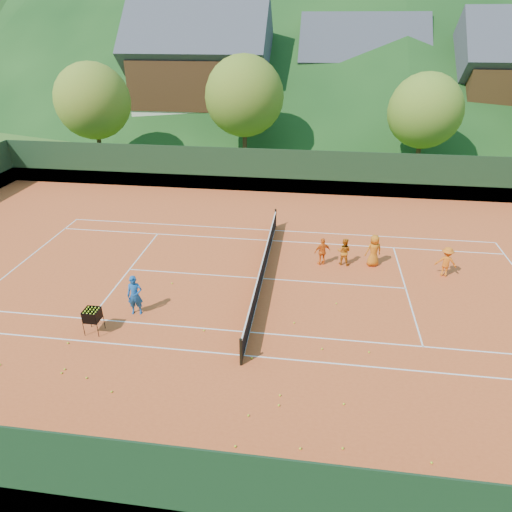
# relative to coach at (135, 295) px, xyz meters

# --- Properties ---
(ground) EXTENTS (400.00, 400.00, 0.00)m
(ground) POSITION_rel_coach_xyz_m (4.69, 3.46, -0.86)
(ground) COLOR #2E5119
(ground) RESTS_ON ground
(clay_court) EXTENTS (40.00, 24.00, 0.02)m
(clay_court) POSITION_rel_coach_xyz_m (4.69, 3.46, -0.85)
(clay_court) COLOR #C74C20
(clay_court) RESTS_ON ground
(coach) EXTENTS (0.67, 0.49, 1.69)m
(coach) POSITION_rel_coach_xyz_m (0.00, 0.00, 0.00)
(coach) COLOR #164D93
(coach) RESTS_ON clay_court
(student_a) EXTENTS (0.77, 0.66, 1.36)m
(student_a) POSITION_rel_coach_xyz_m (8.39, 5.39, -0.16)
(student_a) COLOR #CB6812
(student_a) RESTS_ON clay_court
(student_b) EXTENTS (0.88, 0.63, 1.38)m
(student_b) POSITION_rel_coach_xyz_m (7.37, 5.24, -0.15)
(student_b) COLOR orange
(student_b) RESTS_ON clay_court
(student_c) EXTENTS (0.89, 0.72, 1.58)m
(student_c) POSITION_rel_coach_xyz_m (9.79, 5.47, -0.05)
(student_c) COLOR orange
(student_c) RESTS_ON clay_court
(student_d) EXTENTS (1.01, 0.68, 1.45)m
(student_d) POSITION_rel_coach_xyz_m (13.00, 4.89, -0.12)
(student_d) COLOR orange
(student_d) RESTS_ON clay_court
(tennis_ball_0) EXTENTS (0.07, 0.07, 0.07)m
(tennis_ball_0) POSITION_rel_coach_xyz_m (-3.53, -3.68, -0.81)
(tennis_ball_0) COLOR #C0DF25
(tennis_ball_0) RESTS_ON clay_court
(tennis_ball_1) EXTENTS (0.07, 0.07, 0.07)m
(tennis_ball_1) POSITION_rel_coach_xyz_m (6.15, -3.82, -0.81)
(tennis_ball_1) COLOR #C0DF25
(tennis_ball_1) RESTS_ON clay_court
(tennis_ball_2) EXTENTS (0.07, 0.07, 0.07)m
(tennis_ball_2) POSITION_rel_coach_xyz_m (0.70, 2.42, -0.81)
(tennis_ball_2) COLOR #C0DF25
(tennis_ball_2) RESTS_ON clay_court
(tennis_ball_3) EXTENTS (0.07, 0.07, 0.07)m
(tennis_ball_3) POSITION_rel_coach_xyz_m (2.96, -0.83, -0.81)
(tennis_ball_3) COLOR #C0DF25
(tennis_ball_3) RESTS_ON clay_court
(tennis_ball_4) EXTENTS (0.07, 0.07, 0.07)m
(tennis_ball_4) POSITION_rel_coach_xyz_m (5.09, -5.92, -0.81)
(tennis_ball_4) COLOR #C0DF25
(tennis_ball_4) RESTS_ON clay_court
(tennis_ball_5) EXTENTS (0.07, 0.07, 0.07)m
(tennis_ball_5) POSITION_rel_coach_xyz_m (-0.27, -3.90, -0.81)
(tennis_ball_5) COLOR #C0DF25
(tennis_ball_5) RESTS_ON clay_court
(tennis_ball_6) EXTENTS (0.07, 0.07, 0.07)m
(tennis_ball_6) POSITION_rel_coach_xyz_m (6.88, -5.75, -0.81)
(tennis_ball_6) COLOR #C0DF25
(tennis_ball_6) RESTS_ON clay_court
(tennis_ball_7) EXTENTS (0.07, 0.07, 0.07)m
(tennis_ball_7) POSITION_rel_coach_xyz_m (0.81, -4.39, -0.81)
(tennis_ball_7) COLOR #C0DF25
(tennis_ball_7) RESTS_ON clay_court
(tennis_ball_8) EXTENTS (0.07, 0.07, 0.07)m
(tennis_ball_8) POSITION_rel_coach_xyz_m (9.11, -1.28, -0.81)
(tennis_ball_8) COLOR #C0DF25
(tennis_ball_8) RESTS_ON clay_court
(tennis_ball_9) EXTENTS (0.07, 0.07, 0.07)m
(tennis_ball_9) POSITION_rel_coach_xyz_m (-1.21, -3.79, -0.81)
(tennis_ball_9) COLOR #C0DF25
(tennis_ball_9) RESTS_ON clay_court
(tennis_ball_10) EXTENTS (0.07, 0.07, 0.07)m
(tennis_ball_10) POSITION_rel_coach_xyz_m (-1.20, -3.60, -0.81)
(tennis_ball_10) COLOR #C0DF25
(tennis_ball_10) RESTS_ON clay_court
(tennis_ball_11) EXTENTS (0.07, 0.07, 0.07)m
(tennis_ball_11) POSITION_rel_coach_xyz_m (5.00, -2.17, -0.81)
(tennis_ball_11) COLOR #C0DF25
(tennis_ball_11) RESTS_ON clay_court
(tennis_ball_12) EXTENTS (0.07, 0.07, 0.07)m
(tennis_ball_12) POSITION_rel_coach_xyz_m (8.04, -5.58, -0.81)
(tennis_ball_12) COLOR #C0DF25
(tennis_ball_12) RESTS_ON clay_court
(tennis_ball_13) EXTENTS (0.07, 0.07, 0.07)m
(tennis_ball_13) POSITION_rel_coach_xyz_m (-1.80, -2.25, -0.81)
(tennis_ball_13) COLOR #C0DF25
(tennis_ball_13) RESTS_ON clay_court
(tennis_ball_14) EXTENTS (0.07, 0.07, 0.07)m
(tennis_ball_14) POSITION_rel_coach_xyz_m (10.38, -5.73, -0.81)
(tennis_ball_14) COLOR #C0DF25
(tennis_ball_14) RESTS_ON clay_court
(tennis_ball_15) EXTENTS (0.07, 0.07, 0.07)m
(tennis_ball_15) POSITION_rel_coach_xyz_m (8.13, -3.92, -0.81)
(tennis_ball_15) COLOR #C0DF25
(tennis_ball_15) RESTS_ON clay_court
(tennis_ball_16) EXTENTS (0.07, 0.07, 0.07)m
(tennis_ball_16) POSITION_rel_coach_xyz_m (5.28, -4.77, -0.81)
(tennis_ball_16) COLOR #C0DF25
(tennis_ball_16) RESTS_ON clay_court
(tennis_ball_17) EXTENTS (0.07, 0.07, 0.07)m
(tennis_ball_17) POSITION_rel_coach_xyz_m (7.44, -1.33, -0.81)
(tennis_ball_17) COLOR #C0DF25
(tennis_ball_17) RESTS_ON clay_court
(tennis_ball_18) EXTENTS (0.07, 0.07, 0.07)m
(tennis_ball_18) POSITION_rel_coach_xyz_m (8.01, 1.76, -0.81)
(tennis_ball_18) COLOR #C0DF25
(tennis_ball_18) RESTS_ON clay_court
(tennis_ball_19) EXTENTS (0.07, 0.07, 0.07)m
(tennis_ball_19) POSITION_rel_coach_xyz_m (6.15, -4.24, -0.81)
(tennis_ball_19) COLOR #C0DF25
(tennis_ball_19) RESTS_ON clay_court
(tennis_ball_20) EXTENTS (0.07, 0.07, 0.07)m
(tennis_ball_20) POSITION_rel_coach_xyz_m (6.35, 0.14, -0.81)
(tennis_ball_20) COLOR #C0DF25
(tennis_ball_20) RESTS_ON clay_court
(court_lines) EXTENTS (23.83, 11.03, 0.00)m
(court_lines) POSITION_rel_coach_xyz_m (4.69, 3.46, -0.84)
(court_lines) COLOR white
(court_lines) RESTS_ON clay_court
(tennis_net) EXTENTS (0.10, 12.07, 1.10)m
(tennis_net) POSITION_rel_coach_xyz_m (4.69, 3.46, -0.34)
(tennis_net) COLOR black
(tennis_net) RESTS_ON clay_court
(perimeter_fence) EXTENTS (40.40, 24.24, 3.00)m
(perimeter_fence) POSITION_rel_coach_xyz_m (4.69, 3.46, 0.40)
(perimeter_fence) COLOR black
(perimeter_fence) RESTS_ON clay_court
(ball_hopper) EXTENTS (0.57, 0.57, 1.00)m
(ball_hopper) POSITION_rel_coach_xyz_m (-1.13, -1.43, -0.10)
(ball_hopper) COLOR black
(ball_hopper) RESTS_ON clay_court
(chalet_left) EXTENTS (13.80, 9.93, 12.92)m
(chalet_left) POSITION_rel_coach_xyz_m (-5.31, 33.46, 4.78)
(chalet_left) COLOR beige
(chalet_left) RESTS_ON ground
(chalet_mid) EXTENTS (12.65, 8.82, 11.45)m
(chalet_mid) POSITION_rel_coach_xyz_m (10.69, 37.46, 4.13)
(chalet_mid) COLOR beige
(chalet_mid) RESTS_ON ground
(tree_a) EXTENTS (6.00, 6.00, 7.88)m
(tree_a) POSITION_rel_coach_xyz_m (-11.31, 21.46, 4.00)
(tree_a) COLOR #402819
(tree_a) RESTS_ON ground
(tree_b) EXTENTS (6.40, 6.40, 8.40)m
(tree_b) POSITION_rel_coach_xyz_m (0.69, 23.46, 4.33)
(tree_b) COLOR #41271A
(tree_b) RESTS_ON ground
(tree_c) EXTENTS (5.60, 5.60, 7.35)m
(tree_c) POSITION_rel_coach_xyz_m (14.69, 22.46, 3.68)
(tree_c) COLOR #3C2618
(tree_c) RESTS_ON ground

